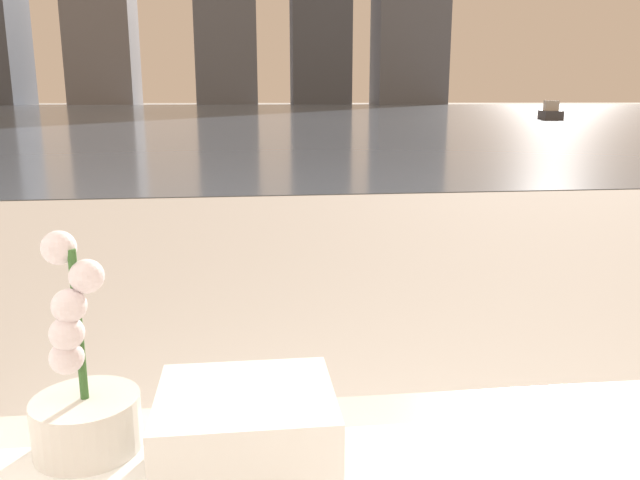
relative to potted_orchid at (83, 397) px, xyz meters
The scene contains 5 objects.
potted_orchid is the anchor object (origin of this frame).
towel_stack 0.25m from the potted_orchid, 20.29° to the right, with size 0.24×0.21×0.12m.
harbor_water 61.16m from the potted_orchid, 89.48° to the left, with size 180.00×110.00×0.01m.
harbor_boat_4 34.80m from the potted_orchid, 62.06° to the left, with size 1.63×2.74×0.97m.
skyline_tower_1 120.01m from the potted_orchid, 101.47° to the left, with size 10.99×11.27×22.44m.
Camera 1 is at (-0.31, -0.03, 1.08)m, focal length 35.00 mm.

